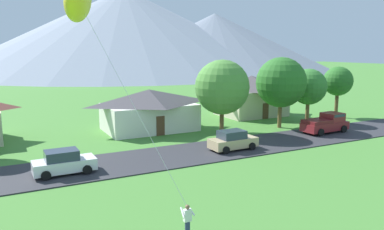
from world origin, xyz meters
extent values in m
cube|color=#2D2D33|center=(0.00, 25.69, 0.04)|extent=(160.00, 6.32, 0.08)
cone|color=slate|center=(67.41, 130.40, 11.30)|extent=(94.28, 94.28, 22.60)
cone|color=gray|center=(36.22, 147.58, 16.09)|extent=(132.44, 132.44, 32.17)
cube|color=beige|center=(19.04, 38.93, 1.69)|extent=(7.93, 6.22, 3.39)
pyramid|color=#564C51|center=(19.04, 38.93, 4.32)|extent=(8.57, 6.72, 1.86)
cube|color=brown|center=(19.04, 35.80, 1.00)|extent=(0.90, 0.06, 2.00)
cube|color=silver|center=(3.71, 36.35, 1.42)|extent=(9.36, 6.27, 2.85)
pyramid|color=#474247|center=(3.71, 36.35, 3.63)|extent=(10.11, 6.77, 1.57)
cube|color=brown|center=(3.71, 33.19, 1.00)|extent=(0.90, 0.06, 2.00)
cylinder|color=brown|center=(27.88, 32.62, 1.63)|extent=(0.44, 0.44, 3.27)
sphere|color=#286623|center=(27.88, 32.62, 4.66)|extent=(3.72, 3.72, 3.72)
cylinder|color=brown|center=(21.92, 31.58, 1.36)|extent=(0.44, 0.44, 2.71)
sphere|color=#33752D|center=(21.92, 31.58, 4.30)|extent=(4.24, 4.24, 4.24)
cylinder|color=brown|center=(17.08, 30.83, 1.50)|extent=(0.44, 0.44, 3.00)
sphere|color=#286623|center=(17.08, 30.83, 5.07)|extent=(5.52, 5.52, 5.52)
cylinder|color=brown|center=(9.71, 31.17, 1.37)|extent=(0.44, 0.44, 2.74)
sphere|color=#4C8938|center=(9.71, 31.17, 4.84)|extent=(5.60, 5.60, 5.60)
cube|color=tan|center=(7.12, 25.07, 0.68)|extent=(4.25, 1.92, 0.80)
cube|color=#2D3847|center=(6.97, 25.07, 1.42)|extent=(2.24, 1.65, 0.68)
cylinder|color=black|center=(8.44, 26.03, 0.40)|extent=(0.65, 0.26, 0.64)
cylinder|color=black|center=(8.50, 24.19, 0.40)|extent=(0.65, 0.26, 0.64)
cylinder|color=black|center=(5.75, 25.96, 0.40)|extent=(0.65, 0.26, 0.64)
cylinder|color=black|center=(5.80, 24.12, 0.40)|extent=(0.65, 0.26, 0.64)
cube|color=white|center=(-6.92, 25.05, 0.68)|extent=(4.22, 1.85, 0.80)
cube|color=#2D3847|center=(-7.07, 25.04, 1.42)|extent=(2.22, 1.61, 0.68)
cylinder|color=black|center=(-5.58, 25.98, 0.40)|extent=(0.64, 0.25, 0.64)
cylinder|color=black|center=(-5.56, 24.14, 0.40)|extent=(0.64, 0.25, 0.64)
cylinder|color=black|center=(-8.28, 25.95, 0.40)|extent=(0.64, 0.25, 0.64)
cylinder|color=black|center=(-8.26, 24.11, 0.40)|extent=(0.64, 0.25, 0.64)
cube|color=maroon|center=(19.36, 26.39, 0.75)|extent=(5.27, 2.20, 0.84)
cube|color=maroon|center=(20.46, 26.44, 1.62)|extent=(1.97, 1.91, 0.90)
cube|color=#2D3847|center=(20.46, 26.44, 1.89)|extent=(1.69, 1.94, 0.28)
cube|color=maroon|center=(18.22, 26.35, 1.35)|extent=(2.77, 2.06, 0.36)
cylinder|color=black|center=(21.02, 27.48, 0.46)|extent=(0.77, 0.31, 0.76)
cylinder|color=black|center=(21.10, 25.44, 0.46)|extent=(0.77, 0.31, 0.76)
cylinder|color=black|center=(17.63, 27.35, 0.46)|extent=(0.77, 0.31, 0.76)
cylinder|color=black|center=(17.71, 25.31, 0.46)|extent=(0.77, 0.31, 0.76)
cylinder|color=navy|center=(-3.37, 12.92, 0.44)|extent=(0.24, 0.24, 0.88)
cube|color=white|center=(-3.37, 12.92, 1.17)|extent=(0.36, 0.22, 0.58)
sphere|color=brown|center=(-3.37, 12.92, 1.57)|extent=(0.21, 0.21, 0.21)
cylinder|color=white|center=(-3.59, 12.98, 1.31)|extent=(0.18, 0.55, 0.37)
cylinder|color=white|center=(-3.15, 12.98, 1.31)|extent=(0.18, 0.55, 0.37)
ellipsoid|color=yellow|center=(-6.68, 18.59, 11.06)|extent=(2.81, 3.92, 2.35)
cylinder|color=silver|center=(-5.02, 15.75, 6.30)|extent=(3.33, 5.70, 9.52)
camera|label=1|loc=(-10.61, -1.61, 8.64)|focal=35.39mm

